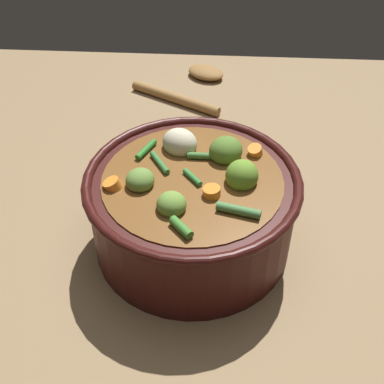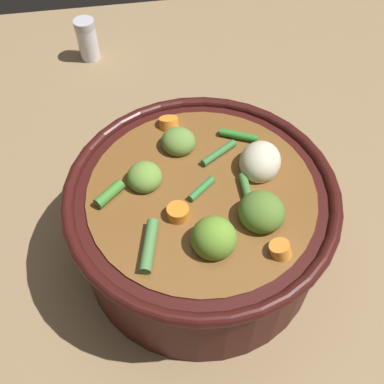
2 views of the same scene
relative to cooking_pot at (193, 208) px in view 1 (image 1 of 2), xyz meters
name	(u,v)px [view 1 (image 1 of 2)]	position (x,y,z in m)	size (l,w,h in m)	color
ground_plane	(192,241)	(0.00, 0.00, -0.06)	(1.10, 1.10, 0.00)	#8C704C
cooking_pot	(193,208)	(0.00, 0.00, 0.00)	(0.28, 0.28, 0.14)	#38110F
wooden_spoon	(192,83)	(-0.41, -0.02, -0.05)	(0.19, 0.19, 0.02)	olive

